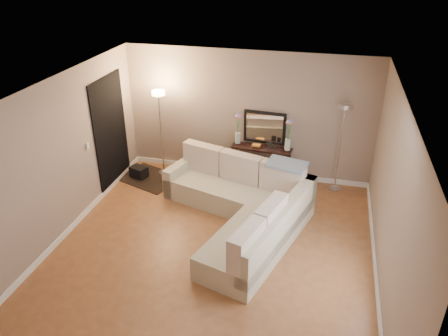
% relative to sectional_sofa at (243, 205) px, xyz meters
% --- Properties ---
extents(floor, '(5.00, 5.50, 0.01)m').
position_rel_sectional_sofa_xyz_m(floor, '(-0.31, -0.95, -0.36)').
color(floor, '#9A6038').
rests_on(floor, ground).
extents(ceiling, '(5.00, 5.50, 0.01)m').
position_rel_sectional_sofa_xyz_m(ceiling, '(-0.31, -0.95, 2.25)').
color(ceiling, white).
rests_on(ceiling, ground).
extents(wall_back, '(5.00, 0.02, 2.60)m').
position_rel_sectional_sofa_xyz_m(wall_back, '(-0.31, 1.81, 0.95)').
color(wall_back, gray).
rests_on(wall_back, ground).
extents(wall_front, '(5.00, 0.02, 2.60)m').
position_rel_sectional_sofa_xyz_m(wall_front, '(-0.31, -3.71, 0.95)').
color(wall_front, gray).
rests_on(wall_front, ground).
extents(wall_left, '(0.02, 5.50, 2.60)m').
position_rel_sectional_sofa_xyz_m(wall_left, '(-2.82, -0.95, 0.95)').
color(wall_left, gray).
rests_on(wall_left, ground).
extents(wall_right, '(0.02, 5.50, 2.60)m').
position_rel_sectional_sofa_xyz_m(wall_right, '(2.20, -0.95, 0.95)').
color(wall_right, gray).
rests_on(wall_right, ground).
extents(baseboard_back, '(5.00, 0.03, 0.10)m').
position_rel_sectional_sofa_xyz_m(baseboard_back, '(-0.31, 1.78, -0.30)').
color(baseboard_back, white).
rests_on(baseboard_back, ground).
extents(baseboard_left, '(0.03, 5.50, 0.10)m').
position_rel_sectional_sofa_xyz_m(baseboard_left, '(-2.79, -0.95, -0.30)').
color(baseboard_left, white).
rests_on(baseboard_left, ground).
extents(baseboard_right, '(0.03, 5.50, 0.10)m').
position_rel_sectional_sofa_xyz_m(baseboard_right, '(2.18, -0.95, -0.30)').
color(baseboard_right, white).
rests_on(baseboard_right, ground).
extents(doorway, '(0.02, 1.20, 2.20)m').
position_rel_sectional_sofa_xyz_m(doorway, '(-2.79, 0.75, 0.75)').
color(doorway, black).
rests_on(doorway, ground).
extents(switch_plate, '(0.02, 0.08, 0.12)m').
position_rel_sectional_sofa_xyz_m(switch_plate, '(-2.79, -0.10, 0.85)').
color(switch_plate, white).
rests_on(switch_plate, ground).
extents(sectional_sofa, '(2.85, 3.24, 0.95)m').
position_rel_sectional_sofa_xyz_m(sectional_sofa, '(0.00, 0.00, 0.00)').
color(sectional_sofa, beige).
rests_on(sectional_sofa, floor).
extents(throw_blanket, '(0.76, 0.54, 0.09)m').
position_rel_sectional_sofa_xyz_m(throw_blanket, '(0.65, 0.50, 0.61)').
color(throw_blanket, gray).
rests_on(throw_blanket, sectional_sofa).
extents(console_table, '(1.22, 0.42, 0.74)m').
position_rel_sectional_sofa_xyz_m(console_table, '(-0.04, 1.58, 0.06)').
color(console_table, black).
rests_on(console_table, floor).
extents(leaning_mirror, '(0.85, 0.11, 0.66)m').
position_rel_sectional_sofa_xyz_m(leaning_mirror, '(0.05, 1.73, 0.75)').
color(leaning_mirror, black).
rests_on(leaning_mirror, console_table).
extents(table_decor, '(0.51, 0.12, 0.12)m').
position_rel_sectional_sofa_xyz_m(table_decor, '(0.03, 1.54, 0.44)').
color(table_decor, orange).
rests_on(table_decor, console_table).
extents(flower_vase_left, '(0.14, 0.12, 0.63)m').
position_rel_sectional_sofa_xyz_m(flower_vase_left, '(-0.47, 1.61, 0.68)').
color(flower_vase_left, silver).
rests_on(flower_vase_left, console_table).
extents(flower_vase_right, '(0.14, 0.12, 0.63)m').
position_rel_sectional_sofa_xyz_m(flower_vase_right, '(0.55, 1.53, 0.68)').
color(flower_vase_right, silver).
rests_on(flower_vase_right, console_table).
extents(floor_lamp_lit, '(0.33, 0.33, 1.80)m').
position_rel_sectional_sofa_xyz_m(floor_lamp_lit, '(-2.01, 1.38, 0.92)').
color(floor_lamp_lit, silver).
rests_on(floor_lamp_lit, floor).
extents(floor_lamp_unlit, '(0.27, 0.27, 1.78)m').
position_rel_sectional_sofa_xyz_m(floor_lamp_unlit, '(1.53, 1.56, 0.91)').
color(floor_lamp_unlit, silver).
rests_on(floor_lamp_unlit, floor).
extents(charcoal_rug, '(1.40, 1.22, 0.02)m').
position_rel_sectional_sofa_xyz_m(charcoal_rug, '(-2.22, 1.09, -0.34)').
color(charcoal_rug, black).
rests_on(charcoal_rug, floor).
extents(black_bag, '(0.39, 0.33, 0.22)m').
position_rel_sectional_sofa_xyz_m(black_bag, '(-2.44, 1.06, -0.21)').
color(black_bag, black).
rests_on(black_bag, charcoal_rug).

